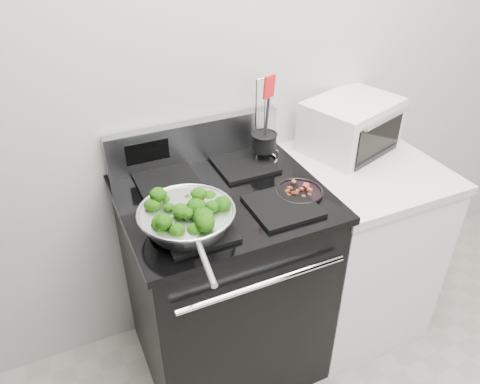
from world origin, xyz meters
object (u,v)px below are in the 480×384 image
gas_range (225,281)px  toaster_oven (351,125)px  bacon_plate (299,190)px  utensil_holder (264,146)px  skillet (187,218)px

gas_range → toaster_oven: bearing=12.9°
gas_range → toaster_oven: (0.71, 0.16, 0.55)m
bacon_plate → utensil_holder: (-0.01, 0.29, 0.05)m
toaster_oven → utensil_holder: bearing=160.0°
gas_range → toaster_oven: size_ratio=2.34×
utensil_holder → toaster_oven: bearing=-21.9°
gas_range → utensil_holder: utensil_holder is taller
utensil_holder → toaster_oven: utensil_holder is taller
skillet → utensil_holder: utensil_holder is taller
bacon_plate → utensil_holder: bearing=91.3°
gas_range → skillet: bearing=-141.6°
skillet → bacon_plate: 0.47m
toaster_oven → skillet: bearing=-179.0°
gas_range → skillet: gas_range is taller
skillet → utensil_holder: size_ratio=1.40×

